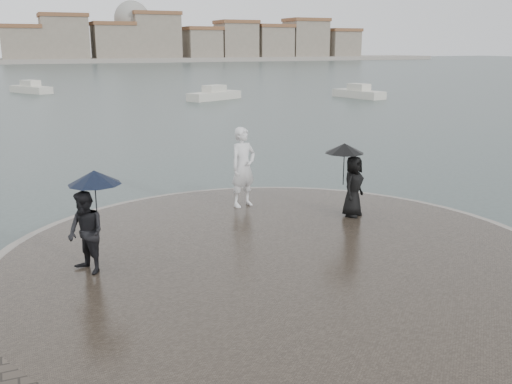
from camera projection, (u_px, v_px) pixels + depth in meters
name	position (u px, v px, depth m)	size (l,w,h in m)	color
ground	(373.00, 345.00, 9.33)	(400.00, 400.00, 0.00)	#2B3835
kerb_ring	(280.00, 263.00, 12.40)	(12.50, 12.50, 0.32)	gray
quay_tip	(280.00, 262.00, 12.39)	(11.90, 11.90, 0.36)	#2D261E
statue	(243.00, 167.00, 15.81)	(0.81, 0.53, 2.23)	silver
visitor_left	(88.00, 218.00, 11.16)	(1.23, 1.12, 2.04)	black
visitor_right	(351.00, 175.00, 14.87)	(1.23, 1.04, 1.95)	black
boats	(196.00, 93.00, 54.03)	(30.97, 23.74, 1.50)	beige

